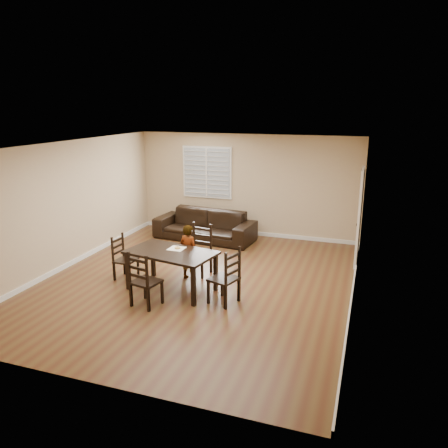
{
  "coord_description": "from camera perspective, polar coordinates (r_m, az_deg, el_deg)",
  "views": [
    {
      "loc": [
        3.15,
        -7.53,
        3.45
      ],
      "look_at": [
        0.28,
        0.86,
        1.0
      ],
      "focal_mm": 35.0,
      "sensor_mm": 36.0,
      "label": 1
    }
  ],
  "objects": [
    {
      "name": "ground",
      "position": [
        8.86,
        -3.52,
        -7.49
      ],
      "size": [
        7.0,
        7.0,
        0.0
      ],
      "primitive_type": "plane",
      "color": "brown",
      "rests_on": "ground"
    },
    {
      "name": "chair_right",
      "position": [
        7.72,
        0.71,
        -7.24
      ],
      "size": [
        0.56,
        0.58,
        1.04
      ],
      "rotation": [
        0.0,
        0.0,
        -1.88
      ],
      "color": "black",
      "rests_on": "ground"
    },
    {
      "name": "dining_table",
      "position": [
        8.29,
        -6.93,
        -4.14
      ],
      "size": [
        1.79,
        1.21,
        0.77
      ],
      "rotation": [
        0.0,
        0.0,
        -0.18
      ],
      "color": "black",
      "rests_on": "ground"
    },
    {
      "name": "chair_left",
      "position": [
        9.12,
        -13.29,
        -4.42
      ],
      "size": [
        0.41,
        0.43,
        0.91
      ],
      "rotation": [
        0.0,
        0.0,
        1.51
      ],
      "color": "black",
      "rests_on": "ground"
    },
    {
      "name": "sofa",
      "position": [
        11.42,
        -2.55,
        -0.16
      ],
      "size": [
        2.69,
        1.27,
        0.76
      ],
      "primitive_type": "imported",
      "rotation": [
        0.0,
        0.0,
        -0.1
      ],
      "color": "black",
      "rests_on": "ground"
    },
    {
      "name": "room",
      "position": [
        8.48,
        -3.04,
        4.25
      ],
      "size": [
        6.04,
        7.04,
        2.72
      ],
      "color": "tan",
      "rests_on": "ground"
    },
    {
      "name": "chair_far",
      "position": [
        7.73,
        -10.75,
        -7.58
      ],
      "size": [
        0.54,
        0.51,
        1.02
      ],
      "rotation": [
        0.0,
        0.0,
        2.93
      ],
      "color": "black",
      "rests_on": "ground"
    },
    {
      "name": "chair_near",
      "position": [
        9.18,
        -3.05,
        -3.46
      ],
      "size": [
        0.53,
        0.5,
        1.05
      ],
      "rotation": [
        0.0,
        0.0,
        -0.13
      ],
      "color": "black",
      "rests_on": "ground"
    },
    {
      "name": "donut",
      "position": [
        8.38,
        -6.1,
        -3.07
      ],
      "size": [
        0.11,
        0.11,
        0.04
      ],
      "color": "gold",
      "rests_on": "napkin"
    },
    {
      "name": "child",
      "position": [
        8.79,
        -4.62,
        -3.71
      ],
      "size": [
        0.48,
        0.38,
        1.15
      ],
      "primitive_type": "imported",
      "rotation": [
        0.0,
        0.0,
        2.86
      ],
      "color": "gray",
      "rests_on": "ground"
    },
    {
      "name": "napkin",
      "position": [
        8.4,
        -6.21,
        -3.2
      ],
      "size": [
        0.3,
        0.3,
        0.0
      ],
      "primitive_type": "cube",
      "rotation": [
        0.0,
        0.0,
        -0.03
      ],
      "color": "white",
      "rests_on": "dining_table"
    }
  ]
}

